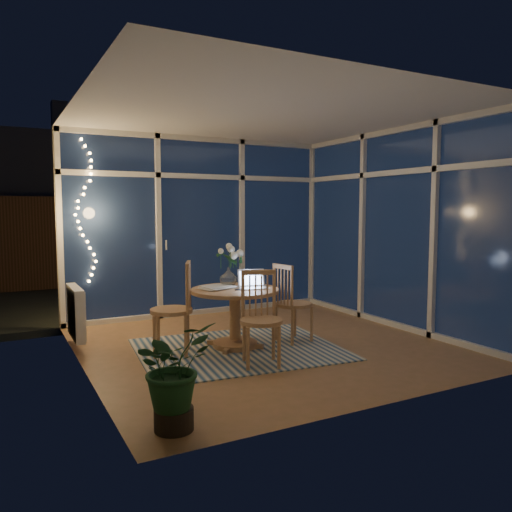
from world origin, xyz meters
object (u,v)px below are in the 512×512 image
chair_left (171,308)px  potted_plant (173,377)px  laptop (253,279)px  chair_front (261,319)px  flower_vase (229,277)px  chair_right (294,302)px  dining_table (235,318)px

chair_left → potted_plant: (-0.57, -1.76, -0.13)m
chair_left → laptop: 0.96m
chair_front → laptop: bearing=88.3°
chair_front → flower_vase: chair_front is taller
chair_right → laptop: 0.61m
laptop → flower_vase: laptop is taller
chair_left → dining_table: bearing=108.5°
dining_table → chair_front: (-0.06, -0.72, 0.14)m
laptop → flower_vase: (-0.16, 0.31, -0.01)m
flower_vase → potted_plant: 2.37m
chair_left → laptop: bearing=104.5°
potted_plant → chair_front: bearing=38.6°
chair_front → flower_vase: size_ratio=4.55×
chair_front → potted_plant: size_ratio=1.26×
chair_front → flower_vase: bearing=104.4°
chair_left → laptop: chair_left is taller
dining_table → chair_right: size_ratio=1.04×
chair_left → chair_right: bearing=107.0°
chair_right → chair_front: chair_front is taller
chair_left → laptop: (0.91, -0.14, 0.27)m
chair_right → potted_plant: bearing=120.0°
chair_front → chair_right: bearing=58.5°
dining_table → laptop: (0.19, -0.08, 0.45)m
chair_left → potted_plant: 1.85m
dining_table → potted_plant: size_ratio=1.29×
laptop → chair_left: bearing=-175.5°
laptop → chair_front: bearing=-97.9°
dining_table → chair_right: 0.73m
laptop → flower_vase: bearing=130.9°
potted_plant → laptop: bearing=47.6°
chair_front → potted_plant: chair_front is taller
flower_vase → potted_plant: size_ratio=0.28×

